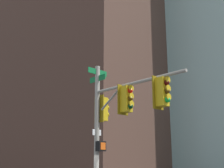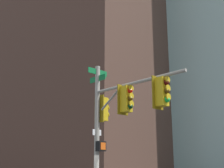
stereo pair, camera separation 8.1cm
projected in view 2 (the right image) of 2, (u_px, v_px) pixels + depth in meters
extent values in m
cylinder|color=#9E998C|center=(97.00, 139.00, 12.58)|extent=(0.20, 0.20, 6.26)
cylinder|color=#9E998C|center=(136.00, 83.00, 11.55)|extent=(1.74, 4.12, 0.12)
cylinder|color=#9E998C|center=(110.00, 100.00, 12.42)|extent=(0.46, 1.00, 0.75)
cube|color=#0F6B33|center=(98.00, 72.00, 13.31)|extent=(0.98, 0.42, 0.24)
cube|color=#0F6B33|center=(98.00, 79.00, 13.24)|extent=(0.39, 0.92, 0.24)
cube|color=white|center=(97.00, 132.00, 12.66)|extent=(0.43, 0.19, 0.24)
cube|color=gold|center=(126.00, 99.00, 11.76)|extent=(0.44, 0.44, 1.00)
cube|color=#7D640C|center=(123.00, 100.00, 11.89)|extent=(0.52, 0.24, 1.16)
sphere|color=red|center=(130.00, 91.00, 11.69)|extent=(0.20, 0.20, 0.20)
cylinder|color=gold|center=(131.00, 88.00, 11.67)|extent=(0.23, 0.12, 0.23)
sphere|color=#4C330A|center=(130.00, 98.00, 11.62)|extent=(0.20, 0.20, 0.20)
cylinder|color=gold|center=(131.00, 96.00, 11.60)|extent=(0.23, 0.12, 0.23)
sphere|color=#0A3819|center=(130.00, 106.00, 11.54)|extent=(0.20, 0.20, 0.20)
cylinder|color=gold|center=(132.00, 104.00, 11.52)|extent=(0.23, 0.12, 0.23)
cube|color=gold|center=(162.00, 92.00, 10.58)|extent=(0.44, 0.44, 1.00)
cube|color=#7D640C|center=(157.00, 93.00, 10.71)|extent=(0.52, 0.24, 1.16)
sphere|color=#470A07|center=(166.00, 82.00, 10.51)|extent=(0.20, 0.20, 0.20)
cylinder|color=gold|center=(168.00, 80.00, 10.49)|extent=(0.23, 0.12, 0.23)
sphere|color=#4C330A|center=(167.00, 91.00, 10.44)|extent=(0.20, 0.20, 0.20)
cylinder|color=gold|center=(168.00, 88.00, 10.41)|extent=(0.23, 0.12, 0.23)
sphere|color=green|center=(167.00, 100.00, 10.36)|extent=(0.20, 0.20, 0.20)
cylinder|color=gold|center=(168.00, 97.00, 10.34)|extent=(0.23, 0.12, 0.23)
cube|color=gold|center=(103.00, 109.00, 13.11)|extent=(0.44, 0.44, 1.00)
cube|color=#7D640C|center=(99.00, 109.00, 12.98)|extent=(0.24, 0.52, 1.16)
sphere|color=red|center=(106.00, 103.00, 13.32)|extent=(0.20, 0.20, 0.20)
cylinder|color=gold|center=(107.00, 101.00, 13.39)|extent=(0.12, 0.23, 0.23)
sphere|color=#4C330A|center=(106.00, 110.00, 13.25)|extent=(0.20, 0.20, 0.20)
cylinder|color=gold|center=(107.00, 108.00, 13.31)|extent=(0.12, 0.23, 0.23)
sphere|color=#0A3819|center=(106.00, 117.00, 13.17)|extent=(0.20, 0.20, 0.20)
cylinder|color=gold|center=(107.00, 115.00, 13.24)|extent=(0.12, 0.23, 0.23)
cube|color=black|center=(101.00, 146.00, 12.34)|extent=(0.43, 0.37, 0.40)
cube|color=#EA5914|center=(103.00, 146.00, 12.24)|extent=(0.24, 0.11, 0.28)
cube|color=brown|center=(59.00, 20.00, 48.05)|extent=(16.37, 15.92, 47.78)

